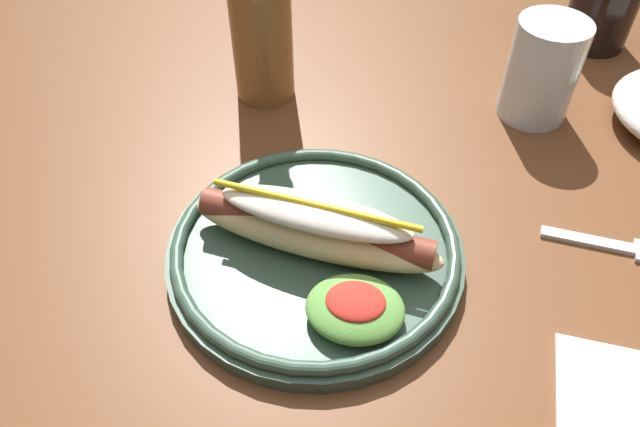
% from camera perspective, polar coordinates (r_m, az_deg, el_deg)
% --- Properties ---
extents(ground_plane, '(8.00, 8.00, 0.00)m').
position_cam_1_polar(ground_plane, '(1.29, 1.44, -19.12)').
color(ground_plane, '#2D2826').
extents(dining_table, '(1.46, 0.82, 0.74)m').
position_cam_1_polar(dining_table, '(0.75, 2.33, 1.55)').
color(dining_table, brown).
rests_on(dining_table, ground_plane).
extents(hot_dog_plate, '(0.27, 0.27, 0.08)m').
position_cam_1_polar(hot_dog_plate, '(0.54, -0.25, -3.19)').
color(hot_dog_plate, '#334C3D').
rests_on(hot_dog_plate, dining_table).
extents(fork, '(0.12, 0.04, 0.00)m').
position_cam_1_polar(fork, '(0.63, 26.29, -2.83)').
color(fork, silver).
rests_on(fork, dining_table).
extents(soda_cup, '(0.08, 0.08, 0.11)m').
position_cam_1_polar(soda_cup, '(0.91, 25.20, 17.51)').
color(soda_cup, black).
rests_on(soda_cup, dining_table).
extents(water_cup, '(0.08, 0.08, 0.12)m').
position_cam_1_polar(water_cup, '(0.74, 20.20, 12.54)').
color(water_cup, silver).
rests_on(water_cup, dining_table).
extents(glass_bottle, '(0.07, 0.07, 0.26)m').
position_cam_1_polar(glass_bottle, '(0.71, -5.63, 17.91)').
color(glass_bottle, brown).
rests_on(glass_bottle, dining_table).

